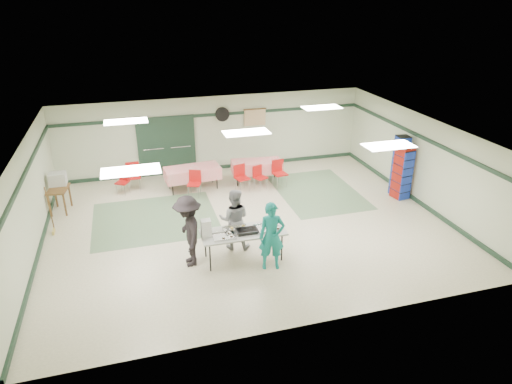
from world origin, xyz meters
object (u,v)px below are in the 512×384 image
object	(u,v)px
chair_b	(241,175)
chair_d	(195,181)
volunteer_grey	(234,219)
chair_loose_a	(133,173)
dining_table_b	(192,173)
office_printer	(58,179)
chair_a	(259,175)
volunteer_teal	(272,236)
dining_table_a	(257,166)
volunteer_dark	(188,231)
crate_stack_red	(402,172)
broom	(50,209)
crate_stack_blue_b	(403,174)
chair_c	(279,170)
chair_loose_b	(123,179)
serving_table	(243,233)
printer_table	(59,192)

from	to	relation	value
chair_b	chair_d	distance (m)	1.53
volunteer_grey	chair_loose_a	xyz separation A→B (m)	(-2.32, 4.56, -0.24)
dining_table_b	office_printer	distance (m)	4.09
chair_a	chair_loose_a	size ratio (longest dim) A/B	0.86
chair_a	volunteer_grey	bearing A→B (deg)	-139.76
volunteer_teal	dining_table_a	distance (m)	5.34
volunteer_teal	volunteer_dark	world-z (taller)	volunteer_dark
chair_b	chair_loose_a	bearing A→B (deg)	146.69
crate_stack_red	office_printer	distance (m)	10.53
chair_loose_a	broom	distance (m)	3.33
chair_loose_a	office_printer	distance (m)	2.35
crate_stack_red	crate_stack_blue_b	distance (m)	0.07
chair_a	chair_d	distance (m)	2.14
chair_c	office_printer	xyz separation A→B (m)	(-6.88, 0.26, 0.37)
crate_stack_blue_b	volunteer_dark	bearing A→B (deg)	-164.40
chair_d	volunteer_grey	bearing A→B (deg)	-61.11
broom	chair_loose_b	bearing A→B (deg)	45.22
serving_table	crate_stack_red	xyz separation A→B (m)	(5.72, 2.15, 0.14)
volunteer_teal	chair_b	distance (m)	4.67
chair_c	chair_b	bearing A→B (deg)	171.98
crate_stack_blue_b	office_printer	size ratio (longest dim) A/B	3.42
dining_table_b	chair_d	xyz separation A→B (m)	(-0.02, -0.57, -0.05)
chair_a	crate_stack_blue_b	distance (m)	4.58
chair_c	office_printer	world-z (taller)	office_printer
volunteer_dark	chair_a	world-z (taller)	volunteer_dark
chair_b	serving_table	bearing A→B (deg)	-119.50
chair_loose_a	dining_table_a	bearing A→B (deg)	-8.13
dining_table_a	chair_loose_b	xyz separation A→B (m)	(-4.42, 0.27, -0.09)
chair_a	chair_d	world-z (taller)	chair_d
volunteer_teal	crate_stack_blue_b	world-z (taller)	volunteer_teal
dining_table_b	crate_stack_blue_b	distance (m)	6.75
dining_table_b	chair_b	xyz separation A→B (m)	(1.50, -0.57, -0.03)
serving_table	chair_a	world-z (taller)	chair_a
crate_stack_blue_b	chair_c	bearing A→B (deg)	149.71
printer_table	office_printer	distance (m)	0.42
volunteer_grey	chair_c	bearing A→B (deg)	-106.15
chair_a	office_printer	bearing A→B (deg)	153.39
chair_d	crate_stack_red	distance (m)	6.56
volunteer_grey	crate_stack_blue_b	xyz separation A→B (m)	(5.80, 1.51, 0.00)
serving_table	printer_table	distance (m)	6.12
volunteer_teal	dining_table_a	xyz separation A→B (m)	(1.14, 5.21, -0.27)
dining_table_b	crate_stack_red	world-z (taller)	crate_stack_red
dining_table_b	office_printer	world-z (taller)	office_printer
crate_stack_red	office_printer	bearing A→B (deg)	167.91
chair_d	chair_loose_a	xyz separation A→B (m)	(-1.86, 1.06, 0.05)
volunteer_grey	chair_d	xyz separation A→B (m)	(-0.46, 3.50, -0.29)
dining_table_b	chair_loose_a	size ratio (longest dim) A/B	1.99
chair_a	chair_c	distance (m)	0.70
volunteer_dark	chair_loose_b	world-z (taller)	volunteer_dark
dining_table_a	chair_d	bearing A→B (deg)	-159.38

